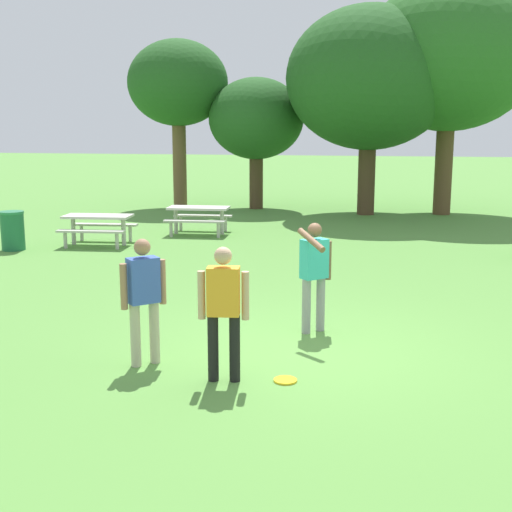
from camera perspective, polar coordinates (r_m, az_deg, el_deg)
name	(u,v)px	position (r m, az deg, el deg)	size (l,w,h in m)	color
ground_plane	(305,347)	(9.48, 4.14, -7.67)	(120.00, 120.00, 0.00)	#568E3D
person_thrower	(144,293)	(8.65, -9.47, -3.12)	(0.47, 0.44, 1.64)	#B7AD93
person_catcher	(315,269)	(9.91, 4.98, -1.09)	(0.47, 0.84, 1.64)	gray
person_bystander	(223,305)	(7.99, -2.76, -4.16)	(0.61, 0.27, 1.64)	black
frisbee	(285,380)	(8.26, 2.49, -10.45)	(0.28, 0.28, 0.03)	yellow
picnic_table_near	(98,223)	(17.74, -13.20, 2.72)	(1.82, 1.57, 0.77)	beige
picnic_table_far	(199,214)	(19.10, -4.86, 3.54)	(1.79, 1.53, 0.77)	beige
trash_can_beside_table	(13,231)	(17.62, -19.88, 2.03)	(0.59, 0.59, 0.96)	#1E663D
tree_tall_left	(178,84)	(25.58, -6.61, 14.21)	(3.67, 3.67, 6.11)	brown
tree_broad_center	(256,119)	(24.82, 0.02, 11.47)	(3.44, 3.44, 4.72)	#4C3823
tree_far_right	(370,79)	(23.48, 9.57, 14.56)	(5.58, 5.58, 6.94)	#4C3823
tree_slender_mid	(449,56)	(24.17, 16.03, 15.93)	(5.86, 5.86, 7.79)	brown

